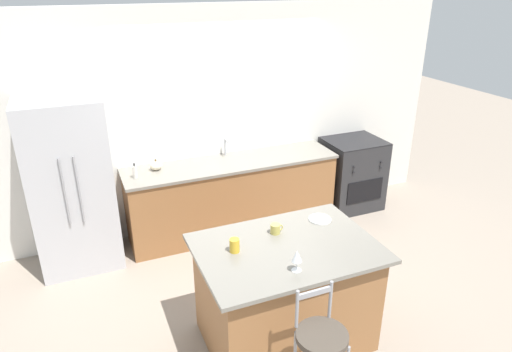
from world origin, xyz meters
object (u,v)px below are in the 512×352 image
object	(u,v)px
dinner_plate	(320,219)
refrigerator	(72,186)
coffee_mug	(276,229)
oven_range	(351,173)
bar_stool_near	(320,350)
wine_glass	(297,256)
tumbler_cup	(235,245)
pumpkin_decoration	(156,166)
soap_bottle	(135,172)

from	to	relation	value
dinner_plate	refrigerator	bearing A→B (deg)	140.77
dinner_plate	coffee_mug	xyz separation A→B (m)	(-0.47, -0.06, 0.03)
oven_range	bar_stool_near	xyz separation A→B (m)	(-2.09, -2.75, 0.12)
bar_stool_near	coffee_mug	size ratio (longest dim) A/B	9.26
oven_range	wine_glass	bearing A→B (deg)	-131.89
bar_stool_near	coffee_mug	distance (m)	1.10
dinner_plate	tumbler_cup	size ratio (longest dim) A/B	1.80
oven_range	tumbler_cup	xyz separation A→B (m)	(-2.39, -1.87, 0.52)
pumpkin_decoration	bar_stool_near	bearing A→B (deg)	-79.52
oven_range	tumbler_cup	distance (m)	3.07
refrigerator	dinner_plate	size ratio (longest dim) A/B	9.12
pumpkin_decoration	tumbler_cup	bearing A→B (deg)	-83.24
dinner_plate	soap_bottle	world-z (taller)	soap_bottle
oven_range	pumpkin_decoration	xyz separation A→B (m)	(-2.62, 0.10, 0.50)
coffee_mug	pumpkin_decoration	size ratio (longest dim) A/B	0.85
wine_glass	pumpkin_decoration	bearing A→B (deg)	103.44
dinner_plate	tumbler_cup	xyz separation A→B (m)	(-0.89, -0.19, 0.05)
coffee_mug	soap_bottle	xyz separation A→B (m)	(-0.91, 1.70, 0.01)
dinner_plate	bar_stool_near	bearing A→B (deg)	-118.91
coffee_mug	wine_glass	bearing A→B (deg)	-98.72
oven_range	bar_stool_near	distance (m)	3.46
oven_range	pumpkin_decoration	bearing A→B (deg)	177.76
wine_glass	oven_range	bearing A→B (deg)	48.11
wine_glass	pumpkin_decoration	distance (m)	2.46
refrigerator	oven_range	world-z (taller)	refrigerator
refrigerator	soap_bottle	bearing A→B (deg)	-2.19
oven_range	coffee_mug	size ratio (longest dim) A/B	8.42
tumbler_cup	coffee_mug	bearing A→B (deg)	17.42
oven_range	refrigerator	bearing A→B (deg)	-179.79
refrigerator	pumpkin_decoration	xyz separation A→B (m)	(0.92, 0.12, 0.04)
oven_range	soap_bottle	size ratio (longest dim) A/B	5.56
dinner_plate	coffee_mug	world-z (taller)	coffee_mug
wine_glass	coffee_mug	distance (m)	0.56
dinner_plate	wine_glass	bearing A→B (deg)	-132.28
wine_glass	tumbler_cup	bearing A→B (deg)	128.84
refrigerator	bar_stool_near	xyz separation A→B (m)	(1.45, -2.74, -0.33)
bar_stool_near	dinner_plate	distance (m)	1.28
refrigerator	wine_glass	world-z (taller)	refrigerator
refrigerator	coffee_mug	xyz separation A→B (m)	(1.57, -1.72, 0.05)
wine_glass	refrigerator	bearing A→B (deg)	123.22
wine_glass	soap_bottle	size ratio (longest dim) A/B	1.02
coffee_mug	refrigerator	bearing A→B (deg)	132.41
oven_range	dinner_plate	size ratio (longest dim) A/B	4.69
oven_range	coffee_mug	xyz separation A→B (m)	(-1.97, -1.73, 0.51)
pumpkin_decoration	dinner_plate	bearing A→B (deg)	-57.78
wine_glass	pumpkin_decoration	size ratio (longest dim) A/B	1.31
oven_range	tumbler_cup	size ratio (longest dim) A/B	8.42
refrigerator	oven_range	xyz separation A→B (m)	(3.54, 0.01, -0.46)
bar_stool_near	soap_bottle	xyz separation A→B (m)	(-0.79, 2.72, 0.39)
dinner_plate	soap_bottle	bearing A→B (deg)	130.07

